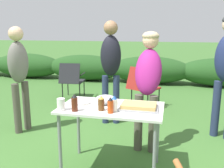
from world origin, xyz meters
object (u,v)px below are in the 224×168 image
standing_person_in_navy_coat (148,77)px  paper_cup_stack (61,104)px  bbq_sauce_bottle (75,103)px  mayo_bottle (114,104)px  camp_chair_green_behind_table (142,85)px  standing_person_in_red_jacket (111,62)px  beer_bottle (101,103)px  mixing_bowl (106,99)px  hot_sauce_bottle (110,105)px  folding_table (111,114)px  food_tray (139,106)px  standing_person_with_beanie (19,69)px  camp_chair_near_hedge (72,79)px  plate_stack (81,103)px

standing_person_in_navy_coat → paper_cup_stack: bearing=-129.7°
bbq_sauce_bottle → standing_person_in_navy_coat: bearing=53.0°
mayo_bottle → camp_chair_green_behind_table: size_ratio=0.20×
standing_person_in_red_jacket → standing_person_in_navy_coat: bearing=-59.8°
beer_bottle → standing_person_in_red_jacket: bearing=100.1°
camp_chair_green_behind_table → mixing_bowl: bearing=-64.5°
paper_cup_stack → hot_sauce_bottle: bearing=3.7°
folding_table → food_tray: bearing=0.4°
standing_person_with_beanie → camp_chair_near_hedge: bearing=14.8°
plate_stack → beer_bottle: 0.34m
mixing_bowl → bbq_sauce_bottle: bbq_sauce_bottle is taller
hot_sauce_bottle → camp_chair_green_behind_table: hot_sauce_bottle is taller
standing_person_in_red_jacket → camp_chair_green_behind_table: size_ratio=2.03×
standing_person_with_beanie → camp_chair_green_behind_table: 2.38m
hot_sauce_bottle → camp_chair_green_behind_table: 2.59m
standing_person_with_beanie → standing_person_in_navy_coat: bearing=-77.0°
mixing_bowl → mayo_bottle: 0.28m
bbq_sauce_bottle → plate_stack: bearing=96.0°
camp_chair_green_behind_table → standing_person_in_navy_coat: bearing=-51.9°
food_tray → plate_stack: food_tray is taller
mixing_bowl → beer_bottle: 0.24m
bbq_sauce_bottle → beer_bottle: 0.27m
food_tray → camp_chair_green_behind_table: bearing=95.5°
standing_person_in_red_jacket → bbq_sauce_bottle: bearing=-100.9°
beer_bottle → hot_sauce_bottle: bearing=-28.3°
mixing_bowl → beer_bottle: (0.02, -0.24, 0.03)m
plate_stack → paper_cup_stack: 0.29m
paper_cup_stack → mayo_bottle: mayo_bottle is taller
folding_table → hot_sauce_bottle: 0.25m
camp_chair_green_behind_table → paper_cup_stack: bearing=-72.3°
food_tray → paper_cup_stack: paper_cup_stack is taller
folding_table → paper_cup_stack: size_ratio=8.84×
standing_person_in_red_jacket → camp_chair_near_hedge: size_ratio=2.03×
hot_sauce_bottle → standing_person_with_beanie: bearing=149.8°
bbq_sauce_bottle → standing_person_with_beanie: standing_person_with_beanie is taller
bbq_sauce_bottle → standing_person_with_beanie: (-1.27, 0.98, 0.15)m
standing_person_with_beanie → folding_table: bearing=-99.1°
beer_bottle → food_tray: bearing=20.7°
paper_cup_stack → mayo_bottle: 0.55m
plate_stack → camp_chair_near_hedge: camp_chair_near_hedge is taller
mayo_bottle → standing_person_with_beanie: standing_person_with_beanie is taller
folding_table → standing_person_in_navy_coat: size_ratio=0.72×
standing_person_in_red_jacket → paper_cup_stack: bearing=-106.0°
paper_cup_stack → plate_stack: bearing=65.7°
standing_person_in_navy_coat → plate_stack: bearing=-135.2°
folding_table → plate_stack: bearing=174.8°
beer_bottle → camp_chair_green_behind_table: size_ratio=0.19×
mayo_bottle → standing_person_in_navy_coat: size_ratio=0.11×
food_tray → camp_chair_green_behind_table: (-0.23, 2.37, -0.30)m
mixing_bowl → standing_person_in_navy_coat: 0.71m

